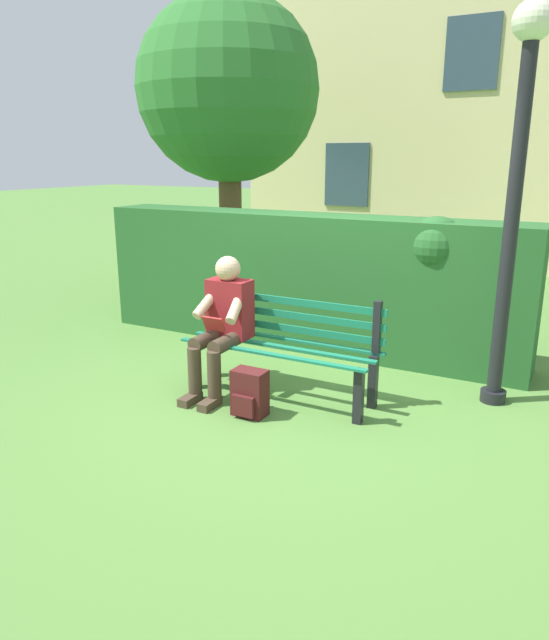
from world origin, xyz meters
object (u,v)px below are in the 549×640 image
person_seated (223,321)px  park_bench (284,344)px  lamp_post (517,169)px  tree (224,95)px  backpack (250,393)px

person_seated → park_bench: bearing=-160.2°
park_bench → lamp_post: lamp_post is taller
park_bench → tree: tree is taller
person_seated → tree: size_ratio=0.28×
backpack → tree: bearing=-55.4°
person_seated → backpack: bearing=144.0°
park_bench → person_seated: bearing=19.8°
tree → backpack: size_ratio=11.15×
backpack → lamp_post: lamp_post is taller
backpack → lamp_post: (-1.70, -1.22, 1.75)m
backpack → park_bench: bearing=-94.9°
tree → lamp_post: bearing=148.5°
person_seated → backpack: (-0.47, 0.34, -0.46)m
tree → lamp_post: (-4.42, 2.71, -0.97)m
lamp_post → tree: bearing=-31.5°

